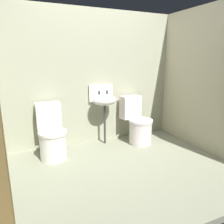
# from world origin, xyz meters

# --- Properties ---
(ground_plane) EXTENTS (3.30, 2.48, 0.08)m
(ground_plane) POSITION_xyz_m (0.00, 0.00, -0.04)
(ground_plane) COLOR gray
(wall_back) EXTENTS (3.30, 0.10, 2.19)m
(wall_back) POSITION_xyz_m (0.00, 1.09, 1.09)
(wall_back) COLOR #A0A287
(wall_back) RESTS_ON ground
(wall_right) EXTENTS (0.10, 2.28, 2.19)m
(wall_right) POSITION_xyz_m (1.50, 0.10, 1.09)
(wall_right) COLOR tan
(wall_right) RESTS_ON ground
(toilet_left) EXTENTS (0.41, 0.59, 0.78)m
(toilet_left) POSITION_xyz_m (-0.77, 0.69, 0.32)
(toilet_left) COLOR silver
(toilet_left) RESTS_ON ground
(toilet_right) EXTENTS (0.45, 0.63, 0.78)m
(toilet_right) POSITION_xyz_m (0.67, 0.69, 0.32)
(toilet_right) COLOR silver
(toilet_right) RESTS_ON ground
(sink) EXTENTS (0.42, 0.35, 0.99)m
(sink) POSITION_xyz_m (0.13, 0.88, 0.75)
(sink) COLOR #363639
(sink) RESTS_ON ground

